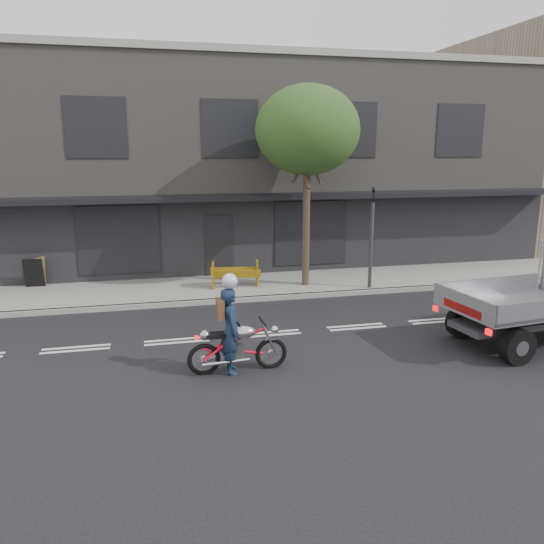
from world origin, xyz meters
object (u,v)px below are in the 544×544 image
at_px(street_tree, 308,131).
at_px(construction_barrier, 237,275).
at_px(traffic_light_pole, 371,244).
at_px(rider, 231,331).
at_px(sandwich_board, 34,273).
at_px(motorcycle, 238,346).

relative_size(street_tree, construction_barrier, 4.18).
bearing_deg(construction_barrier, traffic_light_pole, -11.95).
xyz_separation_m(rider, construction_barrier, (1.17, 6.43, -0.33)).
relative_size(traffic_light_pole, sandwich_board, 3.55).
relative_size(street_tree, rider, 3.61).
xyz_separation_m(motorcycle, rider, (-0.15, -0.00, 0.36)).
bearing_deg(rider, sandwich_board, 33.26).
bearing_deg(traffic_light_pole, construction_barrier, 168.05).
bearing_deg(street_tree, sandwich_board, 169.15).
bearing_deg(traffic_light_pole, sandwich_board, 166.83).
height_order(rider, sandwich_board, rider).
bearing_deg(rider, street_tree, -29.97).
relative_size(motorcycle, construction_barrier, 1.35).
bearing_deg(motorcycle, street_tree, 61.08).
distance_m(motorcycle, rider, 0.39).
relative_size(rider, sandwich_board, 1.90).
bearing_deg(traffic_light_pole, street_tree, 156.97).
height_order(rider, construction_barrier, rider).
height_order(traffic_light_pole, sandwich_board, traffic_light_pole).
distance_m(construction_barrier, sandwich_board, 6.83).
xyz_separation_m(traffic_light_pole, sandwich_board, (-11.01, 2.58, -1.01)).
relative_size(street_tree, sandwich_board, 6.85).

